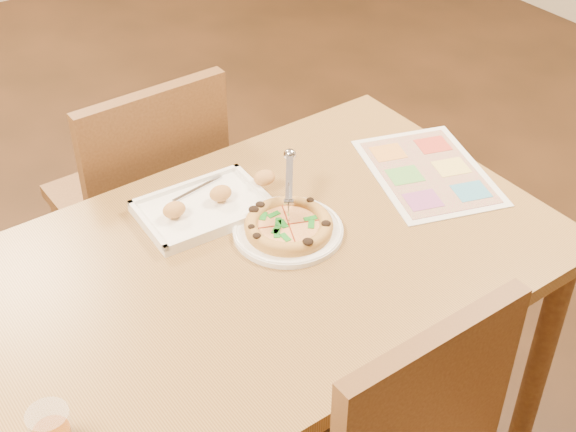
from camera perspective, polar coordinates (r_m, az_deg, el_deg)
dining_table at (r=1.83m, az=-1.47°, el=-4.82°), size 1.30×0.85×0.72m
chair_far at (r=2.29m, az=-10.04°, el=2.25°), size 0.42×0.42×0.47m
plate at (r=1.83m, az=-0.00°, el=-1.07°), size 0.30×0.30×0.01m
pizza at (r=1.81m, az=0.05°, el=-0.68°), size 0.20×0.20×0.03m
pizza_cutter at (r=1.83m, az=0.08°, el=2.14°), size 0.11×0.14×0.10m
appetizer_tray at (r=1.90m, az=-5.76°, el=0.68°), size 0.35×0.22×0.06m
menu at (r=2.06m, az=9.93°, el=3.11°), size 0.38×0.45×0.00m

